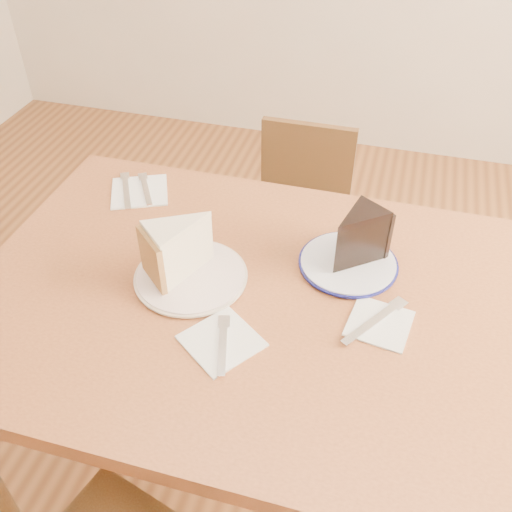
% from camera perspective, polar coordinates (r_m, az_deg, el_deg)
% --- Properties ---
extents(ground, '(4.00, 4.00, 0.00)m').
position_cam_1_polar(ground, '(1.75, 0.67, -21.88)').
color(ground, '#4E2B14').
rests_on(ground, ground).
extents(table, '(1.20, 0.80, 0.75)m').
position_cam_1_polar(table, '(1.20, 0.91, -7.48)').
color(table, '#5D2F19').
rests_on(table, ground).
extents(chair_far, '(0.35, 0.35, 0.72)m').
position_cam_1_polar(chair_far, '(1.88, 4.12, 2.91)').
color(chair_far, '#341F0F').
rests_on(chair_far, ground).
extents(plate_cream, '(0.22, 0.22, 0.01)m').
position_cam_1_polar(plate_cream, '(1.18, -6.52, -2.04)').
color(plate_cream, silver).
rests_on(plate_cream, table).
extents(plate_navy, '(0.20, 0.20, 0.01)m').
position_cam_1_polar(plate_navy, '(1.21, 9.20, -0.74)').
color(plate_navy, white).
rests_on(plate_navy, table).
extents(carrot_cake, '(0.16, 0.16, 0.11)m').
position_cam_1_polar(carrot_cake, '(1.15, -7.23, 0.79)').
color(carrot_cake, '#F2E7C8').
rests_on(carrot_cake, plate_cream).
extents(chocolate_cake, '(0.13, 0.14, 0.11)m').
position_cam_1_polar(chocolate_cake, '(1.18, 9.81, 1.48)').
color(chocolate_cake, black).
rests_on(chocolate_cake, plate_navy).
extents(napkin_cream, '(0.17, 0.17, 0.00)m').
position_cam_1_polar(napkin_cream, '(1.05, -3.47, -8.47)').
color(napkin_cream, white).
rests_on(napkin_cream, table).
extents(napkin_navy, '(0.13, 0.13, 0.00)m').
position_cam_1_polar(napkin_navy, '(1.11, 12.24, -6.60)').
color(napkin_navy, white).
rests_on(napkin_navy, table).
extents(napkin_spare, '(0.18, 0.18, 0.00)m').
position_cam_1_polar(napkin_spare, '(1.45, -11.57, 6.34)').
color(napkin_spare, white).
rests_on(napkin_spare, table).
extents(fork_cream, '(0.05, 0.14, 0.00)m').
position_cam_1_polar(fork_cream, '(1.04, -3.34, -8.90)').
color(fork_cream, silver).
rests_on(fork_cream, napkin_cream).
extents(knife_navy, '(0.11, 0.15, 0.00)m').
position_cam_1_polar(knife_navy, '(1.10, 11.72, -6.41)').
color(knife_navy, silver).
rests_on(knife_navy, napkin_navy).
extents(fork_spare, '(0.09, 0.13, 0.00)m').
position_cam_1_polar(fork_spare, '(1.44, -10.96, 6.61)').
color(fork_spare, silver).
rests_on(fork_spare, napkin_spare).
extents(knife_spare, '(0.09, 0.15, 0.00)m').
position_cam_1_polar(knife_spare, '(1.45, -12.84, 6.38)').
color(knife_spare, silver).
rests_on(knife_spare, napkin_spare).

